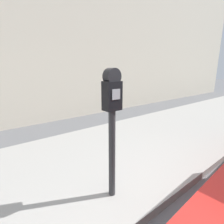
% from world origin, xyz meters
% --- Properties ---
extents(sidewalk, '(24.00, 2.80, 0.11)m').
position_xyz_m(sidewalk, '(0.00, 2.20, 0.06)').
color(sidewalk, '#9E9B96').
rests_on(sidewalk, ground_plane).
extents(building_facade, '(24.00, 0.30, 6.11)m').
position_xyz_m(building_facade, '(0.00, 5.26, 3.05)').
color(building_facade, beige).
rests_on(building_facade, ground_plane).
extents(parking_meter, '(0.19, 0.14, 1.50)m').
position_xyz_m(parking_meter, '(-0.48, 1.28, 1.10)').
color(parking_meter, '#2D2D30').
rests_on(parking_meter, sidewalk).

